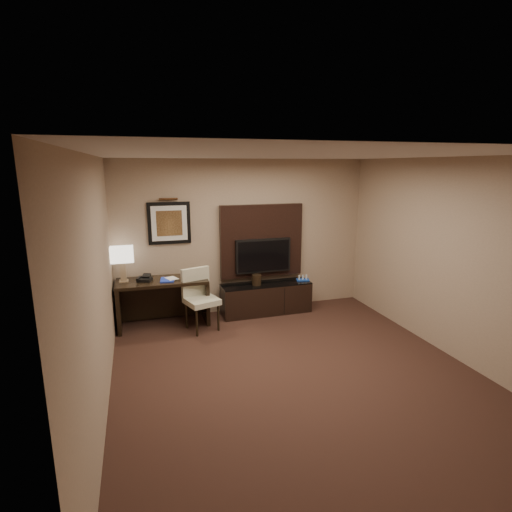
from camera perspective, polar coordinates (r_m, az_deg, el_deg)
name	(u,v)px	position (r m, az deg, el deg)	size (l,w,h in m)	color
floor	(297,375)	(5.30, 5.87, -16.55)	(4.50, 5.00, 0.01)	#331C16
ceiling	(302,155)	(4.62, 6.65, 14.14)	(4.50, 5.00, 0.01)	silver
wall_back	(244,237)	(7.09, -1.67, 2.78)	(4.50, 0.01, 2.70)	#9E846B
wall_front	(461,374)	(2.81, 27.25, -14.82)	(4.50, 0.01, 2.70)	#9E846B
wall_left	(98,288)	(4.44, -21.67, -4.30)	(0.01, 5.00, 2.70)	#9E846B
wall_right	(454,259)	(6.01, 26.39, -0.41)	(0.01, 5.00, 2.70)	#9E846B
desk	(163,302)	(6.77, -13.11, -6.49)	(1.45, 0.62, 0.78)	black
credenza	(266,298)	(7.15, 1.45, -6.04)	(1.59, 0.44, 0.55)	black
tv_wall_panel	(261,241)	(7.13, 0.79, 2.19)	(1.50, 0.12, 1.30)	black
tv	(263,256)	(7.09, 1.03, 0.06)	(1.00, 0.08, 0.60)	black
artwork	(169,223)	(6.80, -12.30, 4.62)	(0.70, 0.04, 0.70)	black
picture_light	(168,199)	(6.72, -12.43, 7.95)	(0.04, 0.04, 0.30)	#442915
desk_chair	(202,300)	(6.43, -7.76, -6.30)	(0.47, 0.54, 0.98)	beige
table_lamp	(123,265)	(6.65, -18.51, -1.29)	(0.32, 0.19, 0.53)	tan
desk_phone	(145,278)	(6.63, -15.61, -3.03)	(0.21, 0.19, 0.10)	black
blue_folder	(167,280)	(6.60, -12.54, -3.33)	(0.22, 0.29, 0.02)	#1B32B2
book	(167,274)	(6.58, -12.62, -2.48)	(0.16, 0.02, 0.22)	#B6A08F
ice_bucket	(257,280)	(6.96, 0.09, -3.42)	(0.17, 0.17, 0.18)	black
minibar_tray	(303,278)	(7.29, 6.70, -3.16)	(0.23, 0.14, 0.08)	#1B46B2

